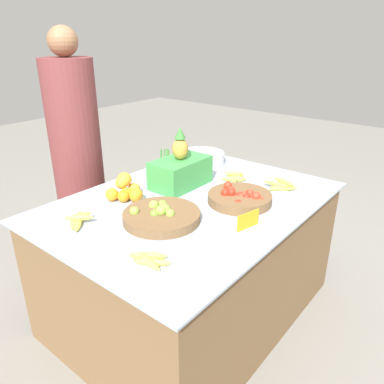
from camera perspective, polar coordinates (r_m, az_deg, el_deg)
The scene contains 14 objects.
ground_plane at distance 2.49m, azimuth -0.00°, elevation -17.20°, with size 12.00×12.00×0.00m, color gray.
market_table at distance 2.27m, azimuth -0.00°, elevation -9.93°, with size 1.60×1.17×0.75m.
lime_bowl at distance 1.86m, azimuth -4.63°, elevation -3.58°, with size 0.39×0.39×0.09m.
tomato_basket at distance 2.06m, azimuth 7.32°, elevation -0.87°, with size 0.35×0.35×0.09m.
orange_pile at distance 2.12m, azimuth -10.09°, elevation 0.40°, with size 0.21×0.19×0.14m.
metal_bowl at distance 2.67m, azimuth 1.41°, elevation 5.19°, with size 0.33×0.33×0.08m.
price_sign at distance 1.80m, azimuth 8.53°, elevation -4.28°, with size 0.14×0.04×0.08m.
produce_crate at distance 2.25m, azimuth -1.77°, elevation 3.38°, with size 0.36×0.21×0.36m.
veg_bundle at distance 2.51m, azimuth -3.95°, elevation 4.83°, with size 0.04×0.06×0.15m.
banana_bunch_middle_right at distance 1.55m, azimuth -6.63°, elevation -10.17°, with size 0.13×0.19×0.03m.
banana_bunch_front_right at distance 2.38m, azimuth 6.58°, elevation 2.26°, with size 0.15×0.16×0.05m.
banana_bunch_middle_left at distance 2.29m, azimuth 13.49°, elevation 0.97°, with size 0.15×0.20×0.06m.
banana_bunch_front_left at distance 1.91m, azimuth -17.12°, elevation -4.07°, with size 0.17×0.18×0.05m.
vendor_person at distance 2.75m, azimuth -16.97°, elevation 4.16°, with size 0.34×0.34×1.66m.
Camera 1 is at (-1.48, -1.20, 1.61)m, focal length 35.00 mm.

